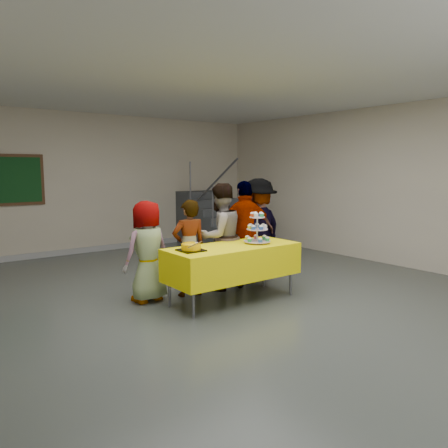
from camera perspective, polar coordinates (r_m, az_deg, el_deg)
The scene contains 11 objects.
room_shell at distance 5.55m, azimuth 1.87°, elevation 10.46°, with size 10.00×10.04×3.02m.
bake_table at distance 6.02m, azimuth 1.15°, elevation -4.86°, with size 1.88×0.78×0.77m.
cupcake_stand at distance 6.17m, azimuth 4.35°, elevation -0.80°, with size 0.38×0.38×0.44m.
bear_cake at distance 5.61m, azimuth -4.33°, elevation -2.94°, with size 0.32×0.36×0.12m.
schoolchild_a at distance 6.07m, azimuth -9.98°, elevation -3.53°, with size 0.68×0.44×1.39m, color slate.
schoolchild_b at distance 6.25m, azimuth -4.59°, elevation -3.15°, with size 0.51×0.33×1.39m, color slate.
schoolchild_c at distance 6.56m, azimuth -0.51°, elevation -1.67°, with size 0.78×0.61×1.60m, color slate.
schoolchild_d at distance 6.92m, azimuth 2.81°, elevation -1.10°, with size 0.96×0.40×1.63m, color slate.
schoolchild_e at distance 7.16m, azimuth 4.48°, elevation -0.70°, with size 1.07×0.62×1.66m, color slate.
staircase at distance 10.53m, azimuth -0.82°, elevation -0.00°, with size 1.30×2.40×2.04m.
noticeboard at distance 9.43m, azimuth -26.30°, elevation 5.18°, with size 1.30×0.05×1.00m.
Camera 1 is at (-3.49, -4.29, 1.82)m, focal length 35.00 mm.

